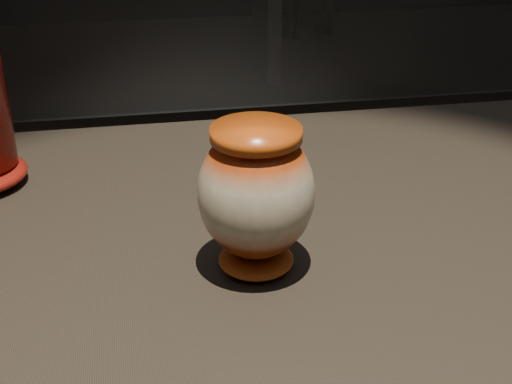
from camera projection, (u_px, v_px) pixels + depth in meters
main_vase at (256, 195)px, 0.74m from camera, size 0.13×0.13×0.16m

